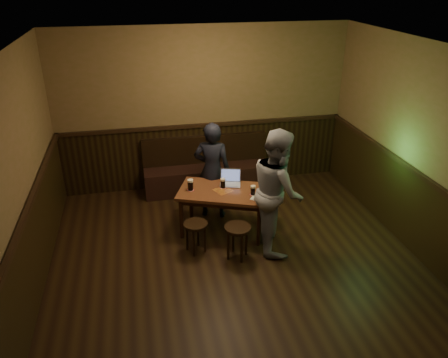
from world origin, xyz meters
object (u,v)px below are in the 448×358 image
at_px(stool_left, 196,229).
at_px(laptop, 230,180).
at_px(pub_table, 223,196).
at_px(stool_right, 238,233).
at_px(bench, 207,173).
at_px(pint_right, 253,190).
at_px(pint_left, 190,185).
at_px(person_suit, 212,171).
at_px(pint_mid, 223,183).
at_px(person_grey, 277,191).

bearing_deg(stool_left, laptop, 45.17).
distance_m(pub_table, stool_right, 0.73).
bearing_deg(bench, pint_right, -76.70).
relative_size(stool_left, pint_left, 2.67).
xyz_separation_m(stool_right, person_suit, (-0.12, 1.20, 0.39)).
distance_m(pint_mid, laptop, 0.17).
xyz_separation_m(pub_table, pint_mid, (0.01, 0.09, 0.16)).
xyz_separation_m(stool_left, pint_mid, (0.49, 0.52, 0.39)).
height_order(pub_table, stool_right, pub_table).
relative_size(pub_table, pint_left, 8.57).
height_order(pint_left, pint_right, pint_left).
distance_m(pub_table, pint_mid, 0.19).
relative_size(pub_table, laptop, 4.07).
xyz_separation_m(bench, stool_left, (-0.48, -1.86, 0.05)).
height_order(stool_right, pint_right, pint_right).
relative_size(pint_right, person_grey, 0.08).
distance_m(pint_left, pint_right, 0.91).
relative_size(pint_right, laptop, 0.40).
bearing_deg(pub_table, stool_right, -63.85).
height_order(stool_left, pint_right, pint_right).
relative_size(stool_left, person_grey, 0.26).
xyz_separation_m(stool_right, pint_left, (-0.51, 0.81, 0.38)).
bearing_deg(person_suit, pint_right, 141.03).
height_order(bench, stool_left, bench).
relative_size(bench, stool_right, 4.53).
height_order(stool_left, pint_mid, pint_mid).
distance_m(bench, pint_mid, 1.41).
xyz_separation_m(stool_left, person_suit, (0.41, 0.94, 0.42)).
bearing_deg(stool_right, pub_table, 94.40).
bearing_deg(pint_left, bench, 70.67).
height_order(pub_table, stool_left, pub_table).
height_order(stool_left, stool_right, stool_right).
bearing_deg(pint_mid, stool_left, -133.17).
distance_m(stool_right, pint_left, 1.03).
xyz_separation_m(stool_left, pint_left, (0.02, 0.55, 0.41)).
bearing_deg(stool_right, stool_left, 154.21).
bearing_deg(person_suit, person_grey, 143.52).
bearing_deg(stool_right, person_suit, 95.73).
distance_m(stool_right, pint_mid, 0.86).
bearing_deg(stool_left, pint_mid, 46.83).
relative_size(bench, pint_mid, 14.77).
bearing_deg(person_grey, laptop, 39.64).
bearing_deg(person_grey, pint_right, 45.09).
bearing_deg(bench, stool_left, -104.38).
relative_size(stool_right, laptop, 1.36).
xyz_separation_m(laptop, person_suit, (-0.22, 0.31, 0.04)).
xyz_separation_m(bench, pub_table, (0.00, -1.42, 0.28)).
height_order(pint_left, person_suit, person_suit).
relative_size(pint_mid, person_suit, 0.10).
bearing_deg(pint_right, laptop, 120.09).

